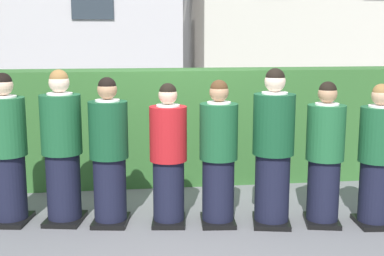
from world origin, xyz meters
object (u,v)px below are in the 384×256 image
Objects in this scene: student_front_row_4 at (218,157)px; student_front_row_7 at (377,159)px; student_front_row_1 at (62,151)px; student_front_row_2 at (109,155)px; student_front_row_0 at (7,153)px; student_front_row_6 at (325,157)px; student_in_red_blazer at (168,158)px; student_front_row_5 at (273,151)px.

student_front_row_4 is 1.67m from student_front_row_7.
student_front_row_2 is at bearing -13.27° from student_front_row_1.
student_front_row_0 is 2.26m from student_front_row_4.
student_front_row_4 reaches higher than student_front_row_6.
student_front_row_1 is at bearing 169.85° from student_in_red_blazer.
student_in_red_blazer is 0.53m from student_front_row_4.
student_front_row_2 is 1.04× the size of student_in_red_blazer.
student_front_row_6 is 0.54m from student_front_row_7.
student_in_red_blazer is at bearing 171.97° from student_front_row_5.
student_front_row_2 is 2.84m from student_front_row_7.
student_front_row_4 is at bearing -8.26° from student_front_row_0.
student_front_row_4 is (0.53, -0.07, 0.02)m from student_in_red_blazer.
student_front_row_0 is 1.06× the size of student_front_row_6.
student_front_row_0 is at bearing 171.97° from student_front_row_6.
student_front_row_6 is at bearing -7.51° from student_front_row_2.
student_front_row_5 is at bearing 173.65° from student_front_row_6.
student_front_row_0 is 1.10m from student_front_row_2.
student_front_row_6 is 1.01× the size of student_front_row_7.
student_front_row_5 is (2.23, -0.36, 0.01)m from student_front_row_1.
student_front_row_0 is 0.97× the size of student_front_row_5.
student_front_row_6 is (2.28, -0.30, -0.02)m from student_front_row_2.
student_front_row_0 is 1.07× the size of student_in_red_blazer.
student_in_red_blazer is at bearing -7.62° from student_front_row_2.
student_front_row_0 is 1.07× the size of student_front_row_7.
student_front_row_1 is 1.07× the size of student_front_row_4.
student_front_row_0 is 0.58m from student_front_row_1.
student_front_row_1 is 0.99× the size of student_front_row_5.
student_front_row_7 is (2.81, -0.42, -0.03)m from student_front_row_2.
student_in_red_blazer is at bearing 171.31° from student_front_row_7.
student_front_row_6 is at bearing -7.47° from student_in_red_blazer.
student_front_row_5 reaches higher than student_front_row_7.
student_in_red_blazer is 1.11m from student_front_row_5.
student_front_row_7 is (1.08, -0.18, -0.08)m from student_front_row_5.
student_front_row_6 reaches higher than student_front_row_7.
student_front_row_7 is at bearing -9.19° from student_front_row_1.
student_front_row_6 is at bearing -8.03° from student_front_row_0.
student_front_row_1 reaches higher than student_front_row_7.
student_front_row_4 is 0.58m from student_front_row_5.
student_front_row_1 reaches higher than student_front_row_4.
student_front_row_4 is 1.13m from student_front_row_6.
student_front_row_0 is 2.84m from student_front_row_5.
student_front_row_7 is (2.18, -0.33, -0.00)m from student_in_red_blazer.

